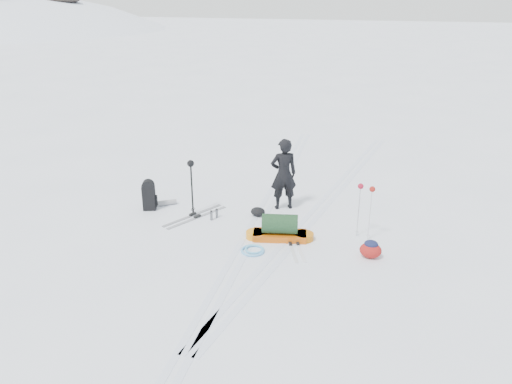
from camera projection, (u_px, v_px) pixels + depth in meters
The scene contains 13 objects.
ground at pixel (255, 227), 12.54m from camera, with size 200.00×200.00×0.00m, color white.
ski_tracks at pixel (287, 216), 13.14m from camera, with size 3.38×17.97×0.01m.
skier at pixel (284, 174), 13.27m from camera, with size 0.71×0.47×1.96m, color black.
pulk_sled at pixel (280, 230), 11.85m from camera, with size 1.68×0.81×0.62m.
expedition_rucksack at pixel (151, 196), 13.43m from camera, with size 0.76×0.80×0.85m.
ski_poles_black at pixel (191, 170), 12.87m from camera, with size 0.18×0.22×1.49m.
ski_poles_silver at pixel (366, 194), 11.57m from camera, with size 0.41×0.24×1.35m.
touring_skis_grey at pixel (195, 216), 13.09m from camera, with size 1.13×1.86×0.07m.
touring_skis_white at pixel (294, 244), 11.66m from camera, with size 0.94×1.70×0.06m.
rope_coil at pixel (253, 250), 11.34m from camera, with size 0.56×0.56×0.07m.
small_daypack at pixel (371, 249), 11.02m from camera, with size 0.59×0.53×0.42m.
thermos_pair at pixel (214, 214), 12.93m from camera, with size 0.16×0.27×0.26m.
stuff_sack at pixel (258, 212), 13.10m from camera, with size 0.43×0.36×0.24m.
Camera 1 is at (3.43, -10.77, 5.49)m, focal length 35.00 mm.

